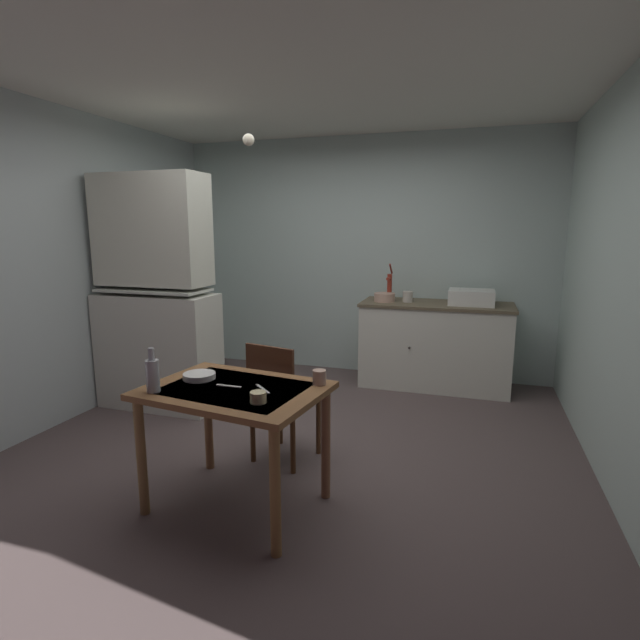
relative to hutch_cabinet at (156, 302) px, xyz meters
The scene contains 20 objects.
ground_plane 1.84m from the hutch_cabinet, 13.12° to the right, with size 5.15×5.15×0.00m, color #564746.
wall_back 2.31m from the hutch_cabinet, 48.63° to the left, with size 4.25×0.10×2.63m, color silver.
wall_left 0.78m from the hutch_cabinet, 150.02° to the right, with size 0.10×4.14×2.63m, color silver.
wall_right 3.67m from the hutch_cabinet, ahead, with size 0.10×4.14×2.63m, color #B4C9C2.
ceiling_slab 2.30m from the hutch_cabinet, 13.12° to the right, with size 4.25×4.14×0.10m, color silver.
hutch_cabinet is the anchor object (origin of this frame).
counter_cabinet 2.79m from the hutch_cabinet, 29.48° to the left, with size 1.52×0.64×0.88m.
sink_basin 3.03m from the hutch_cabinet, 26.36° to the left, with size 0.44×0.34×0.15m.
hand_pump 2.34m from the hutch_cabinet, 36.45° to the left, with size 0.05×0.27×0.39m.
mixing_bowl_counter 2.26m from the hutch_cabinet, 35.01° to the left, with size 0.22×0.22×0.09m, color tan.
stoneware_crock 2.48m from the hutch_cabinet, 32.38° to the left, with size 0.10×0.10×0.11m, color beige.
dining_table 1.98m from the hutch_cabinet, 42.08° to the right, with size 1.09×0.85×0.74m.
chair_far_side 1.72m from the hutch_cabinet, 25.44° to the right, with size 0.48×0.48×0.87m.
serving_bowl_wide 1.70m from the hutch_cabinet, 46.24° to the right, with size 0.19×0.19×0.04m, color white.
mug_tall 2.20m from the hutch_cabinet, 30.21° to the right, with size 0.08×0.08×0.09m, color tan.
teacup_cream 2.26m from the hutch_cabinet, 41.51° to the right, with size 0.09×0.09×0.06m, color beige.
glass_bottle 1.84m from the hutch_cabinet, 55.13° to the right, with size 0.07×0.07×0.25m.
table_knife 2.08m from the hutch_cabinet, 38.51° to the right, with size 0.17×0.02×0.01m, color silver.
teaspoon_near_bowl 1.93m from the hutch_cabinet, 42.67° to the right, with size 0.16×0.02×0.01m, color beige.
pendant_bulb 1.83m from the hutch_cabinet, 24.24° to the right, with size 0.08×0.08×0.08m, color #F9EFCC.
Camera 1 is at (1.21, -3.36, 1.64)m, focal length 27.40 mm.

